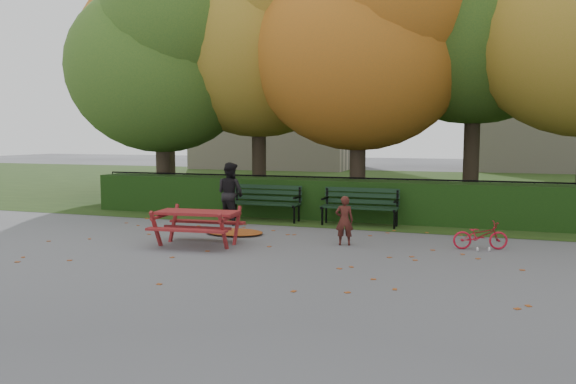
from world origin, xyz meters
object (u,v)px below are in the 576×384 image
(tree_f, at_px, (172,38))
(bench_left, at_px, (266,200))
(tree_a, at_px, (166,54))
(tree_b, at_px, (266,25))
(tree_c, at_px, (370,34))
(bicycle, at_px, (480,235))
(child, at_px, (344,221))
(adult, at_px, (230,193))
(bench_right, at_px, (360,204))
(picnic_table, at_px, (197,219))

(tree_f, height_order, bench_left, tree_f)
(tree_a, bearing_deg, tree_b, 23.05)
(tree_c, bearing_deg, bicycle, -55.52)
(bench_left, height_order, bicycle, bench_left)
(tree_a, xyz_separation_m, tree_f, (-1.94, 3.66, 1.17))
(bench_left, xyz_separation_m, child, (2.60, -2.48, -0.04))
(adult, bearing_deg, bench_right, -144.10)
(tree_b, bearing_deg, child, -55.86)
(tree_c, distance_m, picnic_table, 7.47)
(tree_f, distance_m, picnic_table, 11.84)
(bicycle, bearing_deg, bench_right, 36.26)
(picnic_table, distance_m, adult, 2.69)
(tree_a, bearing_deg, child, -33.88)
(tree_b, bearing_deg, tree_f, 152.01)
(bicycle, bearing_deg, bench_left, 51.60)
(tree_b, relative_size, bench_right, 4.88)
(picnic_table, distance_m, bicycle, 5.36)
(tree_a, relative_size, picnic_table, 4.48)
(bench_left, xyz_separation_m, bicycle, (5.10, -2.06, -0.26))
(child, bearing_deg, tree_c, -99.07)
(tree_c, bearing_deg, picnic_table, -111.24)
(tree_b, distance_m, bicycle, 9.56)
(adult, bearing_deg, tree_c, -110.78)
(bench_left, relative_size, child, 1.87)
(tree_b, xyz_separation_m, bicycle, (6.25, -5.10, -5.14))
(bicycle, bearing_deg, tree_a, 49.94)
(tree_a, distance_m, picnic_table, 7.66)
(child, height_order, bicycle, child)
(bench_right, xyz_separation_m, adult, (-2.99, -0.80, 0.22))
(bench_left, bearing_deg, adult, -126.49)
(bench_left, distance_m, picnic_table, 3.43)
(tree_a, distance_m, tree_b, 3.11)
(tree_f, bearing_deg, picnic_table, -57.31)
(tree_a, distance_m, bench_right, 7.69)
(tree_b, relative_size, bicycle, 8.75)
(picnic_table, height_order, child, child)
(tree_f, height_order, picnic_table, tree_f)
(child, bearing_deg, adult, -42.48)
(bench_right, bearing_deg, adult, -165.02)
(picnic_table, xyz_separation_m, bicycle, (5.18, 1.37, -0.25))
(bench_right, bearing_deg, tree_b, 139.33)
(bench_left, relative_size, adult, 1.21)
(tree_f, bearing_deg, child, -43.55)
(tree_a, relative_size, tree_b, 0.85)
(tree_c, distance_m, bicycle, 6.95)
(tree_b, relative_size, bench_left, 4.88)
(bench_left, relative_size, bench_right, 1.00)
(child, bearing_deg, tree_a, -48.60)
(tree_b, bearing_deg, adult, -81.85)
(child, bearing_deg, tree_f, -58.27)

